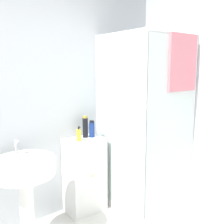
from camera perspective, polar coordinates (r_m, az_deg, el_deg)
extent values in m
cube|color=silver|center=(2.76, -18.64, 1.23)|extent=(6.40, 0.06, 2.50)
cube|color=white|center=(3.44, 6.64, -17.88)|extent=(0.82, 0.82, 0.09)
cylinder|color=white|center=(3.66, 6.96, -0.39)|extent=(0.04, 0.04, 1.99)
cylinder|color=white|center=(3.16, -3.11, -1.93)|extent=(0.04, 0.04, 1.99)
cylinder|color=white|center=(3.17, 17.06, -2.32)|extent=(0.04, 0.04, 1.99)
cylinder|color=white|center=(2.58, 7.01, -4.66)|extent=(0.04, 0.04, 1.99)
cylinder|color=white|center=(2.81, 13.32, 16.46)|extent=(0.78, 0.04, 0.04)
cylinder|color=white|center=(3.36, 2.41, 15.55)|extent=(0.78, 0.04, 0.04)
cylinder|color=white|center=(2.81, 1.51, 16.72)|extent=(0.04, 0.78, 0.04)
cylinder|color=white|center=(3.36, 12.23, 15.34)|extent=(0.04, 0.78, 0.04)
cube|color=silver|center=(2.85, 12.77, -2.89)|extent=(0.75, 0.01, 1.87)
cube|color=silver|center=(2.84, 1.24, -2.67)|extent=(0.01, 0.75, 1.87)
cylinder|color=#B7BABF|center=(3.52, 5.48, -3.41)|extent=(0.02, 0.02, 1.50)
cylinder|color=#B7BABF|center=(3.39, 6.28, 9.17)|extent=(0.07, 0.07, 0.04)
cube|color=#D1757F|center=(2.87, 15.19, 10.33)|extent=(0.43, 0.03, 0.59)
cube|color=silver|center=(3.07, -5.97, -13.46)|extent=(0.42, 0.30, 0.86)
sphere|color=gold|center=(2.93, -4.26, -13.69)|extent=(0.02, 0.02, 0.02)
cylinder|color=white|center=(2.65, -18.03, -19.82)|extent=(0.13, 0.13, 0.69)
cylinder|color=white|center=(2.48, -18.54, -11.28)|extent=(0.54, 0.54, 0.15)
cylinder|color=#B7BABF|center=(2.60, -20.13, -7.10)|extent=(0.02, 0.02, 0.13)
cube|color=#B7BABF|center=(2.56, -19.96, -6.11)|extent=(0.02, 0.07, 0.02)
cylinder|color=yellow|center=(2.82, -7.26, -5.01)|extent=(0.05, 0.05, 0.13)
cylinder|color=black|center=(2.81, -7.29, -3.56)|extent=(0.02, 0.02, 0.02)
cube|color=black|center=(2.79, -7.16, -3.29)|extent=(0.01, 0.03, 0.01)
cylinder|color=black|center=(2.95, -5.84, -3.41)|extent=(0.06, 0.06, 0.22)
cylinder|color=gold|center=(2.93, -5.88, -1.09)|extent=(0.05, 0.05, 0.02)
cylinder|color=navy|center=(2.96, -4.42, -3.90)|extent=(0.06, 0.06, 0.16)
cylinder|color=black|center=(2.94, -4.44, -2.11)|extent=(0.05, 0.05, 0.02)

